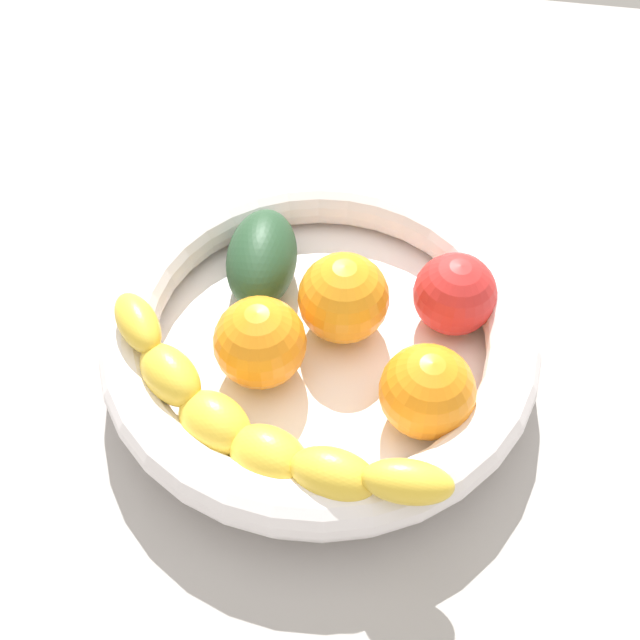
{
  "coord_description": "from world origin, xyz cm",
  "views": [
    {
      "loc": [
        31.72,
        5.99,
        48.13
      ],
      "look_at": [
        0.0,
        0.0,
        7.96
      ],
      "focal_mm": 40.3,
      "sensor_mm": 36.0,
      "label": 1
    }
  ],
  "objects_px": {
    "banana_draped_left": "(248,424)",
    "tomato_red": "(455,294)",
    "orange_front": "(344,298)",
    "avocado_dark": "(262,258)",
    "fruit_bowl": "(320,337)",
    "orange_mid_left": "(427,391)",
    "orange_mid_right": "(260,342)"
  },
  "relations": [
    {
      "from": "fruit_bowl",
      "to": "tomato_red",
      "type": "distance_m",
      "value": 0.1
    },
    {
      "from": "banana_draped_left",
      "to": "fruit_bowl",
      "type": "bearing_deg",
      "value": 163.39
    },
    {
      "from": "avocado_dark",
      "to": "tomato_red",
      "type": "bearing_deg",
      "value": 85.07
    },
    {
      "from": "banana_draped_left",
      "to": "orange_front",
      "type": "distance_m",
      "value": 0.12
    },
    {
      "from": "banana_draped_left",
      "to": "orange_mid_right",
      "type": "height_order",
      "value": "orange_mid_right"
    },
    {
      "from": "orange_front",
      "to": "avocado_dark",
      "type": "height_order",
      "value": "orange_front"
    },
    {
      "from": "fruit_bowl",
      "to": "orange_mid_left",
      "type": "distance_m",
      "value": 0.1
    },
    {
      "from": "banana_draped_left",
      "to": "tomato_red",
      "type": "distance_m",
      "value": 0.18
    },
    {
      "from": "tomato_red",
      "to": "avocado_dark",
      "type": "distance_m",
      "value": 0.15
    },
    {
      "from": "avocado_dark",
      "to": "banana_draped_left",
      "type": "bearing_deg",
      "value": 10.44
    },
    {
      "from": "orange_mid_left",
      "to": "avocado_dark",
      "type": "height_order",
      "value": "orange_mid_left"
    },
    {
      "from": "banana_draped_left",
      "to": "orange_front",
      "type": "height_order",
      "value": "orange_front"
    },
    {
      "from": "avocado_dark",
      "to": "orange_front",
      "type": "bearing_deg",
      "value": 63.89
    },
    {
      "from": "tomato_red",
      "to": "avocado_dark",
      "type": "relative_size",
      "value": 0.66
    },
    {
      "from": "orange_mid_left",
      "to": "orange_mid_right",
      "type": "bearing_deg",
      "value": -98.94
    },
    {
      "from": "fruit_bowl",
      "to": "orange_mid_left",
      "type": "relative_size",
      "value": 4.92
    },
    {
      "from": "orange_mid_left",
      "to": "tomato_red",
      "type": "relative_size",
      "value": 1.04
    },
    {
      "from": "orange_mid_left",
      "to": "orange_mid_right",
      "type": "distance_m",
      "value": 0.12
    },
    {
      "from": "fruit_bowl",
      "to": "tomato_red",
      "type": "xyz_separation_m",
      "value": [
        -0.04,
        0.09,
        0.02
      ]
    },
    {
      "from": "banana_draped_left",
      "to": "tomato_red",
      "type": "xyz_separation_m",
      "value": [
        -0.14,
        0.12,
        -0.0
      ]
    },
    {
      "from": "orange_mid_left",
      "to": "avocado_dark",
      "type": "bearing_deg",
      "value": -126.83
    },
    {
      "from": "orange_mid_right",
      "to": "banana_draped_left",
      "type": "bearing_deg",
      "value": 7.23
    },
    {
      "from": "tomato_red",
      "to": "avocado_dark",
      "type": "xyz_separation_m",
      "value": [
        -0.01,
        -0.15,
        -0.0
      ]
    },
    {
      "from": "orange_mid_right",
      "to": "orange_mid_left",
      "type": "bearing_deg",
      "value": 81.06
    },
    {
      "from": "fruit_bowl",
      "to": "orange_front",
      "type": "distance_m",
      "value": 0.03
    },
    {
      "from": "tomato_red",
      "to": "orange_mid_left",
      "type": "bearing_deg",
      "value": -7.69
    },
    {
      "from": "orange_mid_left",
      "to": "avocado_dark",
      "type": "relative_size",
      "value": 0.68
    },
    {
      "from": "fruit_bowl",
      "to": "orange_mid_right",
      "type": "height_order",
      "value": "orange_mid_right"
    },
    {
      "from": "fruit_bowl",
      "to": "avocado_dark",
      "type": "distance_m",
      "value": 0.08
    },
    {
      "from": "fruit_bowl",
      "to": "orange_front",
      "type": "relative_size",
      "value": 4.7
    },
    {
      "from": "fruit_bowl",
      "to": "orange_front",
      "type": "xyz_separation_m",
      "value": [
        -0.02,
        0.01,
        0.02
      ]
    },
    {
      "from": "banana_draped_left",
      "to": "avocado_dark",
      "type": "distance_m",
      "value": 0.15
    }
  ]
}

